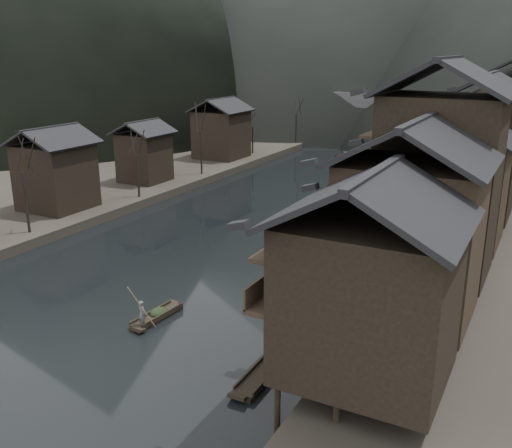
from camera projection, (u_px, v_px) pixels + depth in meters
The scene contains 12 objects.
water at pixel (163, 289), 40.88m from camera, with size 300.00×300.00×0.00m, color black.
left_bank at pixel (137, 154), 90.12m from camera, with size 40.00×200.00×1.20m, color #2D2823.
stilt_houses at pixel (471, 145), 47.38m from camera, with size 9.00×67.60×16.30m.
left_houses at pixel (122, 147), 65.36m from camera, with size 8.10×53.20×8.73m.
bare_trees at pixel (148, 140), 63.88m from camera, with size 3.95×71.86×7.89m.
moored_sampans at pixel (381, 252), 47.84m from camera, with size 3.00×49.16×0.47m.
midriver_boats at pixel (348, 168), 81.27m from camera, with size 9.68×24.92×0.45m.
stone_bridge at pixel (410, 116), 100.12m from camera, with size 40.00×6.00×9.00m.
hero_sampan at pixel (157, 316), 36.37m from camera, with size 1.26×4.55×0.43m.
cargo_heap at pixel (158, 307), 36.40m from camera, with size 0.99×1.30×0.60m, color black.
boatman at pixel (142, 310), 34.67m from camera, with size 0.64×0.42×1.74m, color #5C5C5E.
bamboo_pole at pixel (142, 269), 33.77m from camera, with size 0.06×0.06×4.16m, color #8C7A51.
Camera 1 is at (23.58, -30.12, 16.58)m, focal length 40.00 mm.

